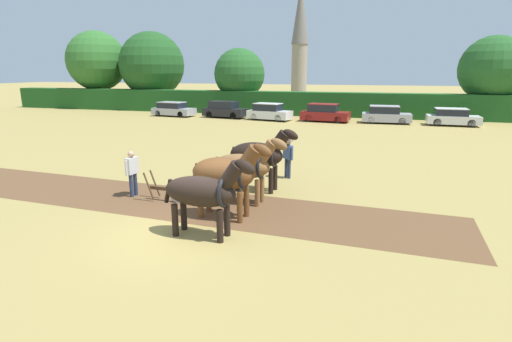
{
  "coord_description": "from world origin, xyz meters",
  "views": [
    {
      "loc": [
        5.04,
        -9.42,
        4.5
      ],
      "look_at": [
        1.28,
        3.44,
        1.1
      ],
      "focal_mm": 28.0,
      "sensor_mm": 36.0,
      "label": 1
    }
  ],
  "objects_px": {
    "tree_left": "(152,65)",
    "draft_horse_lead_right": "(226,173)",
    "tree_center": "(493,69)",
    "parked_car_far_left": "(173,109)",
    "plow": "(169,193)",
    "draft_horse_lead_left": "(204,192)",
    "parked_car_center_right": "(386,115)",
    "parked_car_center": "(325,113)",
    "church_spire": "(300,36)",
    "parked_car_center_left": "(269,112)",
    "tree_far_left": "(97,61)",
    "draft_horse_trail_right": "(259,155)",
    "farmer_at_plow": "(132,170)",
    "draft_horse_trail_left": "(245,166)",
    "farmer_beside_team": "(288,155)",
    "tree_center_left": "(239,74)",
    "parked_car_right": "(452,117)",
    "parked_car_left": "(225,110)"
  },
  "relations": [
    {
      "from": "tree_left",
      "to": "draft_horse_lead_right",
      "type": "relative_size",
      "value": 3.26
    },
    {
      "from": "tree_left",
      "to": "tree_center",
      "type": "relative_size",
      "value": 1.17
    },
    {
      "from": "tree_center",
      "to": "parked_car_far_left",
      "type": "relative_size",
      "value": 1.72
    },
    {
      "from": "tree_center",
      "to": "plow",
      "type": "xyz_separation_m",
      "value": [
        -16.99,
        -30.24,
        -4.27
      ]
    },
    {
      "from": "draft_horse_lead_left",
      "to": "parked_car_center_right",
      "type": "distance_m",
      "value": 27.45
    },
    {
      "from": "draft_horse_lead_right",
      "to": "parked_car_center",
      "type": "bearing_deg",
      "value": 92.86
    },
    {
      "from": "church_spire",
      "to": "parked_car_center_left",
      "type": "height_order",
      "value": "church_spire"
    },
    {
      "from": "tree_far_left",
      "to": "plow",
      "type": "distance_m",
      "value": 40.52
    },
    {
      "from": "tree_far_left",
      "to": "draft_horse_lead_left",
      "type": "distance_m",
      "value": 43.84
    },
    {
      "from": "plow",
      "to": "parked_car_center",
      "type": "bearing_deg",
      "value": 86.9
    },
    {
      "from": "draft_horse_trail_right",
      "to": "farmer_at_plow",
      "type": "relative_size",
      "value": 1.67
    },
    {
      "from": "parked_car_center",
      "to": "tree_far_left",
      "type": "bearing_deg",
      "value": 173.18
    },
    {
      "from": "draft_horse_trail_right",
      "to": "farmer_at_plow",
      "type": "xyz_separation_m",
      "value": [
        -4.22,
        -1.99,
        -0.42
      ]
    },
    {
      "from": "draft_horse_lead_left",
      "to": "parked_car_far_left",
      "type": "height_order",
      "value": "draft_horse_lead_left"
    },
    {
      "from": "draft_horse_lead_right",
      "to": "parked_car_far_left",
      "type": "relative_size",
      "value": 0.62
    },
    {
      "from": "parked_car_center",
      "to": "plow",
      "type": "bearing_deg",
      "value": -89.79
    },
    {
      "from": "draft_horse_trail_left",
      "to": "farmer_beside_team",
      "type": "height_order",
      "value": "draft_horse_trail_left"
    },
    {
      "from": "tree_center",
      "to": "plow",
      "type": "bearing_deg",
      "value": -119.34
    },
    {
      "from": "draft_horse_lead_left",
      "to": "draft_horse_lead_right",
      "type": "relative_size",
      "value": 1.03
    },
    {
      "from": "draft_horse_trail_right",
      "to": "parked_car_far_left",
      "type": "distance_m",
      "value": 26.84
    },
    {
      "from": "tree_center",
      "to": "farmer_at_plow",
      "type": "height_order",
      "value": "tree_center"
    },
    {
      "from": "farmer_at_plow",
      "to": "draft_horse_lead_right",
      "type": "bearing_deg",
      "value": -7.17
    },
    {
      "from": "tree_center_left",
      "to": "parked_car_center_left",
      "type": "xyz_separation_m",
      "value": [
        5.05,
        -6.56,
        -3.33
      ]
    },
    {
      "from": "draft_horse_lead_left",
      "to": "parked_car_right",
      "type": "height_order",
      "value": "draft_horse_lead_left"
    },
    {
      "from": "church_spire",
      "to": "parked_car_right",
      "type": "distance_m",
      "value": 43.29
    },
    {
      "from": "draft_horse_lead_left",
      "to": "farmer_at_plow",
      "type": "distance_m",
      "value": 4.8
    },
    {
      "from": "tree_far_left",
      "to": "parked_car_right",
      "type": "height_order",
      "value": "tree_far_left"
    },
    {
      "from": "parked_car_right",
      "to": "parked_car_left",
      "type": "bearing_deg",
      "value": -179.54
    },
    {
      "from": "draft_horse_lead_left",
      "to": "draft_horse_lead_right",
      "type": "height_order",
      "value": "draft_horse_lead_right"
    },
    {
      "from": "tree_left",
      "to": "parked_car_far_left",
      "type": "relative_size",
      "value": 2.01
    },
    {
      "from": "tree_left",
      "to": "parked_car_center_left",
      "type": "xyz_separation_m",
      "value": [
        16.25,
        -7.52,
        -4.36
      ]
    },
    {
      "from": "church_spire",
      "to": "parked_car_left",
      "type": "distance_m",
      "value": 38.42
    },
    {
      "from": "tree_far_left",
      "to": "draft_horse_lead_right",
      "type": "distance_m",
      "value": 42.71
    },
    {
      "from": "church_spire",
      "to": "parked_car_far_left",
      "type": "xyz_separation_m",
      "value": [
        -5.88,
        -37.39,
        -9.74
      ]
    },
    {
      "from": "draft_horse_lead_right",
      "to": "parked_car_left",
      "type": "xyz_separation_m",
      "value": [
        -9.63,
        25.4,
        -0.67
      ]
    },
    {
      "from": "tree_center",
      "to": "parked_car_far_left",
      "type": "xyz_separation_m",
      "value": [
        -29.53,
        -5.95,
        -3.91
      ]
    },
    {
      "from": "tree_far_left",
      "to": "parked_car_center_left",
      "type": "height_order",
      "value": "tree_far_left"
    },
    {
      "from": "plow",
      "to": "parked_car_center",
      "type": "height_order",
      "value": "parked_car_center"
    },
    {
      "from": "farmer_at_plow",
      "to": "tree_left",
      "type": "bearing_deg",
      "value": 127.07
    },
    {
      "from": "plow",
      "to": "parked_car_center_left",
      "type": "relative_size",
      "value": 0.36
    },
    {
      "from": "parked_car_far_left",
      "to": "parked_car_center_left",
      "type": "relative_size",
      "value": 1.04
    },
    {
      "from": "tree_far_left",
      "to": "draft_horse_lead_left",
      "type": "relative_size",
      "value": 3.25
    },
    {
      "from": "tree_left",
      "to": "draft_horse_trail_right",
      "type": "distance_m",
      "value": 36.26
    },
    {
      "from": "parked_car_far_left",
      "to": "parked_car_center_left",
      "type": "xyz_separation_m",
      "value": [
        10.07,
        -0.57,
        0.06
      ]
    },
    {
      "from": "tree_center",
      "to": "parked_car_center",
      "type": "bearing_deg",
      "value": -156.95
    },
    {
      "from": "farmer_at_plow",
      "to": "parked_car_center_right",
      "type": "relative_size",
      "value": 0.41
    },
    {
      "from": "tree_center",
      "to": "draft_horse_lead_right",
      "type": "height_order",
      "value": "tree_center"
    },
    {
      "from": "tree_left",
      "to": "tree_center_left",
      "type": "distance_m",
      "value": 11.29
    },
    {
      "from": "tree_left",
      "to": "tree_center_left",
      "type": "relative_size",
      "value": 1.3
    },
    {
      "from": "church_spire",
      "to": "farmer_at_plow",
      "type": "distance_m",
      "value": 62.4
    }
  ]
}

